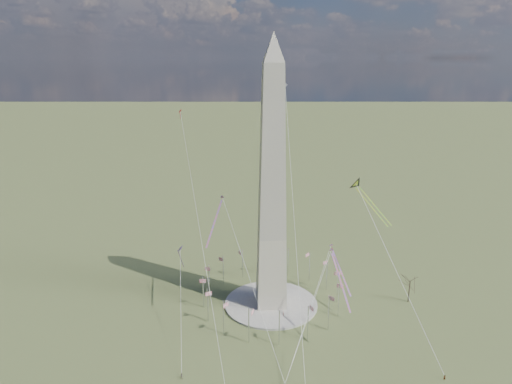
{
  "coord_description": "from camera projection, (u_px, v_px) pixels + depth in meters",
  "views": [
    {
      "loc": [
        -17.06,
        -157.02,
        92.22
      ],
      "look_at": [
        -5.83,
        0.0,
        45.88
      ],
      "focal_mm": 32.0,
      "sensor_mm": 36.0,
      "label": 1
    }
  ],
  "objects": [
    {
      "name": "kite_streamer_left",
      "position": [
        338.0,
        271.0,
        152.92
      ],
      "size": [
        3.37,
        20.21,
        13.88
      ],
      "rotation": [
        0.0,
        0.0,
        3.25
      ],
      "color": "#FE5428",
      "rests_on": "ground"
    },
    {
      "name": "flagpole_ring",
      "position": [
        271.0,
        288.0,
        175.4
      ],
      "size": [
        54.4,
        54.4,
        13.0
      ],
      "color": "silver",
      "rests_on": "ground"
    },
    {
      "name": "plaza",
      "position": [
        271.0,
        304.0,
        177.34
      ],
      "size": [
        36.0,
        36.0,
        0.8
      ],
      "primitive_type": "cylinder",
      "color": "#B4B2A5",
      "rests_on": "ground"
    },
    {
      "name": "washington_monument",
      "position": [
        272.0,
        186.0,
        163.91
      ],
      "size": [
        15.56,
        15.56,
        100.0
      ],
      "color": "beige",
      "rests_on": "plaza"
    },
    {
      "name": "kite_streamer_right",
      "position": [
        338.0,
        263.0,
        176.97
      ],
      "size": [
        4.84,
        19.41,
        13.42
      ],
      "rotation": [
        0.0,
        0.0,
        3.33
      ],
      "color": "#FE5428",
      "rests_on": "ground"
    },
    {
      "name": "tree_near",
      "position": [
        410.0,
        279.0,
        176.82
      ],
      "size": [
        7.84,
        7.84,
        13.72
      ],
      "color": "#45362A",
      "rests_on": "ground"
    },
    {
      "name": "ground",
      "position": [
        271.0,
        305.0,
        177.45
      ],
      "size": [
        2000.0,
        2000.0,
        0.0
      ],
      "primitive_type": "plane",
      "color": "brown",
      "rests_on": "ground"
    },
    {
      "name": "kite_small_white",
      "position": [
        285.0,
        87.0,
        195.8
      ],
      "size": [
        1.87,
        1.67,
        5.11
      ],
      "rotation": [
        0.0,
        0.0,
        3.15
      ],
      "color": "silver",
      "rests_on": "ground"
    },
    {
      "name": "kite_streamer_mid",
      "position": [
        217.0,
        215.0,
        164.72
      ],
      "size": [
        7.02,
        19.03,
        13.45
      ],
      "rotation": [
        0.0,
        0.0,
        2.84
      ],
      "color": "#FE5428",
      "rests_on": "ground"
    },
    {
      "name": "kite_diamond_purple",
      "position": [
        180.0,
        251.0,
        177.81
      ],
      "size": [
        2.16,
        3.27,
        9.82
      ],
      "rotation": [
        0.0,
        0.0,
        2.54
      ],
      "color": "#3C1974",
      "rests_on": "ground"
    },
    {
      "name": "person_east",
      "position": [
        444.0,
        378.0,
        135.56
      ],
      "size": [
        0.7,
        0.48,
        1.84
      ],
      "primitive_type": "imported",
      "rotation": [
        0.0,
        0.0,
        3.08
      ],
      "color": "gray",
      "rests_on": "ground"
    },
    {
      "name": "person_west",
      "position": [
        182.0,
        376.0,
        136.31
      ],
      "size": [
        1.07,
        1.0,
        1.75
      ],
      "primitive_type": "imported",
      "rotation": [
        0.0,
        0.0,
        2.61
      ],
      "color": "gray",
      "rests_on": "ground"
    },
    {
      "name": "kite_small_red",
      "position": [
        180.0,
        112.0,
        192.89
      ],
      "size": [
        1.27,
        1.55,
        4.09
      ],
      "rotation": [
        0.0,
        0.0,
        2.98
      ],
      "color": "red",
      "rests_on": "ground"
    },
    {
      "name": "kite_delta_black",
      "position": [
        358.0,
        187.0,
        172.61
      ],
      "size": [
        13.99,
        17.75,
        15.34
      ],
      "rotation": [
        0.0,
        0.0,
        3.73
      ],
      "color": "black",
      "rests_on": "ground"
    }
  ]
}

